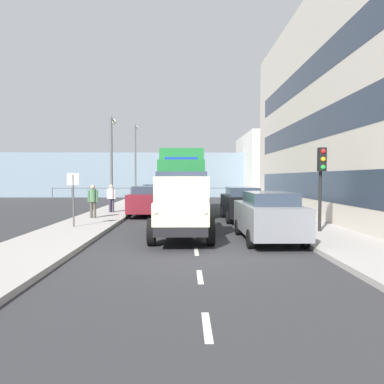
{
  "coord_description": "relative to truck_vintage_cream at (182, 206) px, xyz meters",
  "views": [
    {
      "loc": [
        0.31,
        10.68,
        2.22
      ],
      "look_at": [
        -0.06,
        -11.28,
        1.32
      ],
      "focal_mm": 33.39,
      "sensor_mm": 36.0,
      "label": 1
    }
  ],
  "objects": [
    {
      "name": "ground_plane",
      "position": [
        -0.47,
        -6.2,
        -1.18
      ],
      "size": [
        80.0,
        80.0,
        0.0
      ],
      "primitive_type": "plane",
      "color": "#2D2D30"
    },
    {
      "name": "sidewalk_left",
      "position": [
        -5.32,
        -6.2,
        -1.1
      ],
      "size": [
        2.7,
        36.39,
        0.15
      ],
      "primitive_type": "cube",
      "color": "#9E9993",
      "rests_on": "ground_plane"
    },
    {
      "name": "sidewalk_right",
      "position": [
        4.38,
        -6.2,
        -1.1
      ],
      "size": [
        2.7,
        36.39,
        0.15
      ],
      "primitive_type": "cube",
      "color": "#9E9993",
      "rests_on": "ground_plane"
    },
    {
      "name": "road_centreline_markings",
      "position": [
        -0.47,
        -5.69,
        -1.17
      ],
      "size": [
        0.12,
        32.58,
        0.01
      ],
      "color": "silver",
      "rests_on": "ground_plane"
    },
    {
      "name": "building_far_block",
      "position": [
        -11.06,
        -27.84,
        2.33
      ],
      "size": [
        8.77,
        11.28,
        7.01
      ],
      "color": "silver",
      "rests_on": "ground_plane"
    },
    {
      "name": "sea_horizon",
      "position": [
        -0.47,
        -27.39,
        1.32
      ],
      "size": [
        80.0,
        0.8,
        5.0
      ],
      "primitive_type": "cube",
      "color": "gray",
      "rests_on": "ground_plane"
    },
    {
      "name": "seawall_railing",
      "position": [
        -0.47,
        -23.79,
        -0.26
      ],
      "size": [
        28.08,
        0.08,
        1.2
      ],
      "color": "#4C5156",
      "rests_on": "ground_plane"
    },
    {
      "name": "truck_vintage_cream",
      "position": [
        0.0,
        0.0,
        0.0
      ],
      "size": [
        2.17,
        5.64,
        2.43
      ],
      "color": "black",
      "rests_on": "ground_plane"
    },
    {
      "name": "lorry_cargo_green",
      "position": [
        0.09,
        -8.98,
        0.9
      ],
      "size": [
        2.58,
        8.2,
        3.87
      ],
      "color": "#1E7033",
      "rests_on": "ground_plane"
    },
    {
      "name": "car_grey_kerbside_near",
      "position": [
        -3.02,
        0.55,
        -0.28
      ],
      "size": [
        1.89,
        4.26,
        1.72
      ],
      "color": "slate",
      "rests_on": "ground_plane"
    },
    {
      "name": "car_black_kerbside_1",
      "position": [
        -3.02,
        -5.4,
        -0.28
      ],
      "size": [
        1.84,
        4.27,
        1.72
      ],
      "color": "black",
      "rests_on": "ground_plane"
    },
    {
      "name": "car_maroon_oppositeside_0",
      "position": [
        2.08,
        -7.64,
        -0.28
      ],
      "size": [
        1.93,
        4.06,
        1.72
      ],
      "color": "maroon",
      "rests_on": "ground_plane"
    },
    {
      "name": "car_red_oppositeside_1",
      "position": [
        2.08,
        -12.88,
        -0.28
      ],
      "size": [
        1.95,
        4.02,
        1.72
      ],
      "color": "#B21E1E",
      "rests_on": "ground_plane"
    },
    {
      "name": "pedestrian_couple_b",
      "position": [
        4.61,
        -5.43,
        -0.03
      ],
      "size": [
        0.53,
        0.34,
        1.7
      ],
      "color": "#4C473D",
      "rests_on": "sidewalk_right"
    },
    {
      "name": "pedestrian_near_railing",
      "position": [
        4.29,
        -8.41,
        -0.06
      ],
      "size": [
        0.53,
        0.34,
        1.65
      ],
      "color": "#383342",
      "rests_on": "sidewalk_right"
    },
    {
      "name": "traffic_light_near",
      "position": [
        -5.3,
        -0.6,
        1.29
      ],
      "size": [
        0.28,
        0.41,
        3.2
      ],
      "color": "black",
      "rests_on": "sidewalk_left"
    },
    {
      "name": "lamp_post_promenade",
      "position": [
        4.3,
        -8.72,
        2.4
      ],
      "size": [
        0.32,
        1.14,
        5.67
      ],
      "color": "#59595B",
      "rests_on": "sidewalk_right"
    },
    {
      "name": "lamp_post_far",
      "position": [
        4.39,
        -19.47,
        3.0
      ],
      "size": [
        0.32,
        1.14,
        6.81
      ],
      "color": "#59595B",
      "rests_on": "sidewalk_right"
    },
    {
      "name": "street_sign",
      "position": [
        4.56,
        -2.12,
        0.5
      ],
      "size": [
        0.5,
        0.07,
        2.25
      ],
      "color": "#4C4C4C",
      "rests_on": "sidewalk_right"
    }
  ]
}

